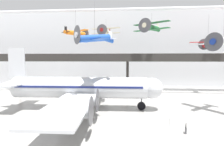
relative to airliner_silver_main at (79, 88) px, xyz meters
name	(u,v)px	position (x,y,z in m)	size (l,w,h in m)	color
ground_plane	(129,127)	(7.93, -6.87, -3.50)	(260.00, 260.00, 0.00)	#9E9B96
hangar_back_wall	(127,49)	(7.93, 26.83, 7.76)	(140.00, 3.00, 22.53)	silver
mezzanine_walkway	(128,60)	(7.93, 17.99, 4.33)	(110.00, 3.20, 9.48)	#2D2B28
ceiling_truss_beam	(128,9)	(7.93, 11.35, 15.35)	(120.00, 0.60, 0.60)	silver
airliner_silver_main	(79,88)	(0.00, 0.00, 0.00)	(27.22, 30.85, 9.99)	silver
suspended_plane_orange_highwing	(76,33)	(-2.61, 7.62, 9.88)	(5.66, 5.33, 6.36)	orange
suspended_plane_blue_trainer	(95,38)	(3.07, -2.59, 7.61)	(5.97, 6.43, 8.32)	#1E4CAD
suspended_plane_red_highwing	(208,44)	(26.84, 16.10, 8.20)	(7.90, 6.48, 8.06)	red
suspended_plane_green_biplane	(152,27)	(13.32, 13.84, 11.84)	(7.91, 7.29, 4.72)	#1E6B33
suspended_plane_white_twin	(223,41)	(21.92, 0.00, 7.34)	(6.16, 6.59, 9.19)	silver
suspended_plane_cream_biplane	(106,32)	(2.23, 18.73, 11.75)	(7.70, 6.43, 4.60)	beige
stanchion_barrier	(170,124)	(12.92, -6.35, -3.18)	(0.36, 0.36, 1.08)	#B2B5BA
info_sign_pedestal	(186,129)	(14.17, -8.25, -3.04)	(0.25, 0.76, 1.24)	#4C4C51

